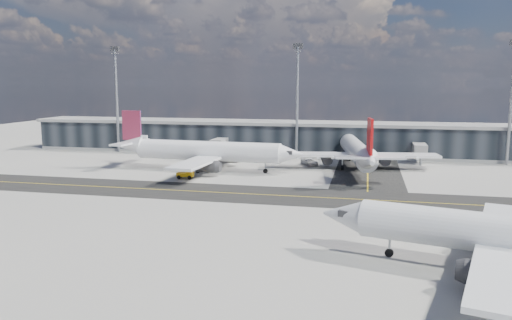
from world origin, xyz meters
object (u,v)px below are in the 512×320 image
(baggage_tug, at_px, (187,174))
(airliner_af, at_px, (205,151))
(airliner_redtail, at_px, (357,151))
(service_van, at_px, (310,162))

(baggage_tug, bearing_deg, airliner_af, 173.43)
(airliner_af, bearing_deg, baggage_tug, -0.25)
(airliner_redtail, bearing_deg, airliner_af, -175.68)
(airliner_redtail, relative_size, service_van, 7.72)
(airliner_redtail, xyz_separation_m, service_van, (-10.89, 4.69, -3.42))
(airliner_af, relative_size, baggage_tug, 12.85)
(airliner_redtail, bearing_deg, service_van, 148.29)
(baggage_tug, xyz_separation_m, service_van, (22.29, 22.21, -0.27))
(airliner_af, distance_m, service_van, 25.07)
(baggage_tug, bearing_deg, airliner_redtail, 114.63)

